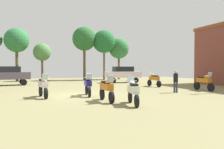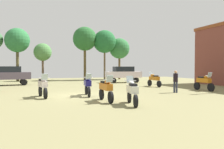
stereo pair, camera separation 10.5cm
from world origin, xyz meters
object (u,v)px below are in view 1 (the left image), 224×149
(car_2, at_px, (123,73))
(tree_2, at_px, (17,41))
(person_1, at_px, (176,80))
(motorcycle_1, at_px, (133,91))
(motorcycle_7, at_px, (107,88))
(tree_5, at_px, (119,49))
(motorcycle_4, at_px, (43,86))
(tree_8, at_px, (42,52))
(motorcycle_3, at_px, (88,85))
(motorcycle_6, at_px, (204,82))
(tree_1, at_px, (104,42))
(car_3, at_px, (8,74))
(tree_3, at_px, (84,39))
(motorcycle_2, at_px, (154,79))

(car_2, relative_size, tree_2, 0.60)
(person_1, bearing_deg, motorcycle_1, -100.29)
(motorcycle_7, height_order, tree_5, tree_5)
(motorcycle_4, height_order, tree_8, tree_8)
(motorcycle_1, xyz_separation_m, motorcycle_7, (-0.95, 1.47, 0.02))
(motorcycle_1, distance_m, car_2, 16.97)
(motorcycle_3, xyz_separation_m, person_1, (6.65, -0.11, 0.22))
(motorcycle_6, relative_size, tree_1, 0.29)
(motorcycle_1, distance_m, motorcycle_6, 9.52)
(motorcycle_4, distance_m, tree_1, 21.60)
(motorcycle_1, height_order, person_1, person_1)
(person_1, relative_size, tree_2, 0.23)
(car_2, height_order, tree_5, tree_5)
(motorcycle_6, height_order, tree_1, tree_1)
(motorcycle_1, height_order, motorcycle_6, motorcycle_6)
(car_3, bearing_deg, motorcycle_3, -160.54)
(tree_3, bearing_deg, tree_1, -8.11)
(motorcycle_2, xyz_separation_m, person_1, (-1.10, -5.38, 0.24))
(car_2, xyz_separation_m, tree_2, (-12.83, 6.91, 4.36))
(tree_3, bearing_deg, motorcycle_7, -97.97)
(motorcycle_1, xyz_separation_m, car_2, (5.55, 16.03, 0.46))
(motorcycle_1, xyz_separation_m, person_1, (5.24, 4.12, 0.25))
(tree_2, relative_size, tree_8, 1.37)
(car_2, bearing_deg, motorcycle_2, -171.06)
(motorcycle_4, xyz_separation_m, person_1, (9.49, -0.13, 0.22))
(car_2, relative_size, tree_3, 0.54)
(car_3, distance_m, tree_3, 13.47)
(motorcycle_4, bearing_deg, motorcycle_1, 123.87)
(motorcycle_1, height_order, tree_5, tree_5)
(motorcycle_4, distance_m, motorcycle_6, 12.55)
(motorcycle_3, xyz_separation_m, motorcycle_6, (9.70, 0.47, -0.01))
(motorcycle_1, height_order, motorcycle_2, motorcycle_2)
(motorcycle_4, relative_size, person_1, 1.28)
(motorcycle_6, distance_m, car_2, 11.67)
(person_1, xyz_separation_m, tree_5, (2.53, 19.59, 3.92))
(car_3, distance_m, tree_5, 17.75)
(motorcycle_6, relative_size, tree_3, 0.27)
(car_3, distance_m, tree_8, 8.84)
(motorcycle_4, relative_size, tree_2, 0.29)
(car_3, bearing_deg, tree_8, -34.18)
(tree_5, bearing_deg, car_2, -106.06)
(tree_5, bearing_deg, tree_8, -177.07)
(car_3, xyz_separation_m, tree_2, (0.26, 7.41, 4.36))
(tree_1, xyz_separation_m, tree_8, (-9.09, 0.07, -1.80))
(car_3, xyz_separation_m, tree_8, (3.56, 7.58, 2.85))
(motorcycle_7, bearing_deg, tree_3, -100.50)
(motorcycle_2, distance_m, tree_2, 19.73)
(motorcycle_2, distance_m, person_1, 5.50)
(tree_2, bearing_deg, person_1, -56.39)
(motorcycle_1, relative_size, tree_5, 0.32)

